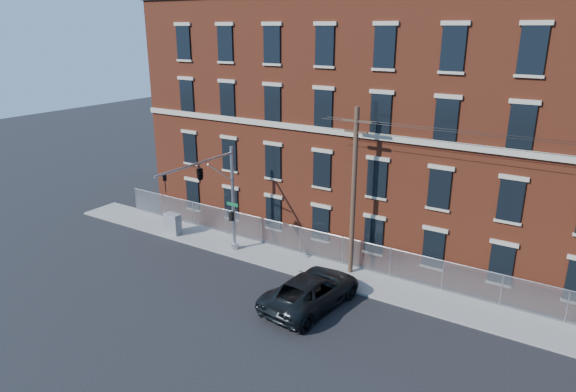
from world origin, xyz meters
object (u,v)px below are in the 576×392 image
(utility_cabinet, at_px, (173,224))
(traffic_signal_mast, at_px, (208,182))
(utility_pole_near, at_px, (354,190))
(pickup_truck, at_px, (312,291))

(utility_cabinet, bearing_deg, traffic_signal_mast, -19.14)
(traffic_signal_mast, xyz_separation_m, utility_pole_near, (8.00, 3.42, -0.05))
(traffic_signal_mast, xyz_separation_m, utility_cabinet, (-5.36, 2.02, -4.51))
(traffic_signal_mast, distance_m, utility_cabinet, 7.29)
(utility_pole_near, relative_size, utility_cabinet, 6.62)
(pickup_truck, distance_m, utility_cabinet, 13.57)
(traffic_signal_mast, height_order, utility_cabinet, traffic_signal_mast)
(pickup_truck, height_order, utility_cabinet, pickup_truck)
(pickup_truck, bearing_deg, utility_pole_near, -85.19)
(traffic_signal_mast, height_order, utility_pole_near, utility_pole_near)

